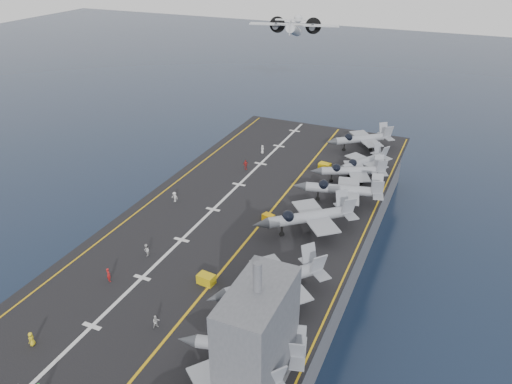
% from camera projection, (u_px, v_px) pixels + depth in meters
% --- Properties ---
extents(ground, '(500.00, 500.00, 0.00)m').
position_uv_depth(ground, '(247.00, 269.00, 85.00)').
color(ground, '#142135').
rests_on(ground, ground).
extents(hull, '(36.00, 90.00, 10.00)m').
position_uv_depth(hull, '(246.00, 245.00, 82.68)').
color(hull, '#56595E').
rests_on(hull, ground).
extents(flight_deck, '(38.00, 92.00, 0.40)m').
position_uv_depth(flight_deck, '(246.00, 218.00, 80.27)').
color(flight_deck, black).
rests_on(flight_deck, hull).
extents(foul_line, '(0.35, 90.00, 0.02)m').
position_uv_depth(foul_line, '(263.00, 221.00, 79.11)').
color(foul_line, gold).
rests_on(foul_line, flight_deck).
extents(landing_centerline, '(0.50, 90.00, 0.02)m').
position_uv_depth(landing_centerline, '(213.00, 209.00, 82.30)').
color(landing_centerline, silver).
rests_on(landing_centerline, flight_deck).
extents(deck_edge_port, '(0.25, 90.00, 0.02)m').
position_uv_depth(deck_edge_port, '(157.00, 197.00, 86.20)').
color(deck_edge_port, gold).
rests_on(deck_edge_port, flight_deck).
extents(deck_edge_stbd, '(0.25, 90.00, 0.02)m').
position_uv_depth(deck_edge_stbd, '(360.00, 242.00, 73.61)').
color(deck_edge_stbd, gold).
rests_on(deck_edge_stbd, flight_deck).
extents(island_superstructure, '(5.00, 10.00, 15.00)m').
position_uv_depth(island_superstructure, '(258.00, 328.00, 47.02)').
color(island_superstructure, '#56595E').
rests_on(island_superstructure, flight_deck).
extents(fighter_jet_1, '(15.50, 12.26, 4.74)m').
position_uv_depth(fighter_jet_1, '(249.00, 346.00, 51.94)').
color(fighter_jet_1, '#9BA2AB').
rests_on(fighter_jet_1, flight_deck).
extents(fighter_jet_2, '(18.07, 18.57, 5.41)m').
position_uv_depth(fighter_jet_2, '(274.00, 279.00, 61.39)').
color(fighter_jet_2, '#969EA7').
rests_on(fighter_jet_2, flight_deck).
extents(fighter_jet_4, '(19.00, 18.38, 5.53)m').
position_uv_depth(fighter_jet_4, '(310.00, 216.00, 75.04)').
color(fighter_jet_4, gray).
rests_on(fighter_jet_4, flight_deck).
extents(fighter_jet_5, '(16.88, 13.11, 5.22)m').
position_uv_depth(fighter_jet_5, '(344.00, 189.00, 83.26)').
color(fighter_jet_5, '#9AA0A9').
rests_on(fighter_jet_5, flight_deck).
extents(fighter_jet_6, '(16.30, 14.10, 4.76)m').
position_uv_depth(fighter_jet_6, '(353.00, 170.00, 90.39)').
color(fighter_jet_6, '#98A1A7').
rests_on(fighter_jet_6, flight_deck).
extents(fighter_jet_7, '(14.07, 15.50, 4.48)m').
position_uv_depth(fighter_jet_7, '(364.00, 161.00, 94.15)').
color(fighter_jet_7, gray).
rests_on(fighter_jet_7, flight_deck).
extents(fighter_jet_8, '(17.22, 16.40, 4.99)m').
position_uv_depth(fighter_jet_8, '(363.00, 138.00, 104.08)').
color(fighter_jet_8, '#99A3A9').
rests_on(fighter_jet_8, flight_deck).
extents(tow_cart_a, '(2.35, 1.66, 1.33)m').
position_uv_depth(tow_cart_a, '(206.00, 279.00, 64.72)').
color(tow_cart_a, gold).
rests_on(tow_cart_a, flight_deck).
extents(tow_cart_b, '(2.10, 1.66, 1.11)m').
position_uv_depth(tow_cart_b, '(268.00, 218.00, 78.86)').
color(tow_cart_b, '#EEAB0A').
rests_on(tow_cart_b, flight_deck).
extents(tow_cart_c, '(2.42, 1.78, 1.33)m').
position_uv_depth(tow_cart_c, '(325.00, 166.00, 95.81)').
color(tow_cart_c, '#E5B80A').
rests_on(tow_cart_c, flight_deck).
extents(crew_0, '(0.92, 1.18, 1.75)m').
position_uv_depth(crew_0, '(31.00, 339.00, 54.92)').
color(crew_0, yellow).
rests_on(crew_0, flight_deck).
extents(crew_1, '(1.44, 1.24, 2.03)m').
position_uv_depth(crew_1, '(109.00, 275.00, 64.98)').
color(crew_1, '#B21919').
rests_on(crew_1, flight_deck).
extents(crew_2, '(1.02, 1.27, 1.84)m').
position_uv_depth(crew_2, '(146.00, 250.00, 70.19)').
color(crew_2, silver).
rests_on(crew_2, flight_deck).
extents(crew_3, '(1.13, 0.79, 1.79)m').
position_uv_depth(crew_3, '(175.00, 197.00, 84.32)').
color(crew_3, silver).
rests_on(crew_3, flight_deck).
extents(crew_4, '(1.34, 1.36, 1.92)m').
position_uv_depth(crew_4, '(246.00, 165.00, 95.83)').
color(crew_4, red).
rests_on(crew_4, flight_deck).
extents(crew_5, '(0.87, 1.16, 1.75)m').
position_uv_depth(crew_5, '(262.00, 149.00, 102.81)').
color(crew_5, white).
rests_on(crew_5, flight_deck).
extents(crew_7, '(1.15, 1.21, 1.68)m').
position_uv_depth(crew_7, '(156.00, 322.00, 57.42)').
color(crew_7, silver).
rests_on(crew_7, flight_deck).
extents(transport_plane, '(25.29, 19.77, 5.33)m').
position_uv_depth(transport_plane, '(294.00, 30.00, 125.59)').
color(transport_plane, silver).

